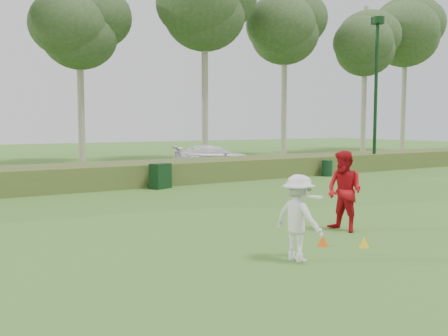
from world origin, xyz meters
TOP-DOWN VIEW (x-y plane):
  - ground at (0.00, 0.00)m, footprint 120.00×120.00m
  - reed_strip at (0.00, 12.00)m, footprint 80.00×3.00m
  - park_road at (0.00, 17.00)m, footprint 80.00×6.00m
  - lamp_post at (14.00, 11.00)m, footprint 0.70×0.70m
  - tree_4 at (2.00, 24.50)m, footprint 6.24×6.24m
  - tree_5 at (10.00, 22.50)m, footprint 7.28×7.28m
  - tree_6 at (18.00, 23.80)m, footprint 7.02×7.02m
  - tree_7 at (26.00, 22.80)m, footprint 6.50×6.50m
  - tree_8 at (33.00, 24.20)m, footprint 8.06×8.06m
  - player_white at (-1.34, -0.71)m, footprint 0.92×1.12m
  - player_red at (1.24, 0.68)m, footprint 0.81×0.99m
  - cone_orange at (-0.18, -0.13)m, footprint 0.22×0.22m
  - cone_yellow at (0.46, -0.65)m, footprint 0.21×0.21m
  - utility_cabinet at (0.89, 10.12)m, footprint 0.91×0.75m
  - trash_bin at (9.70, 10.12)m, footprint 0.67×0.67m
  - car_right at (6.92, 16.19)m, footprint 4.76×2.80m

SIDE VIEW (x-z plane):
  - ground at x=0.00m, z-range 0.00..0.00m
  - park_road at x=0.00m, z-range 0.00..0.06m
  - cone_yellow at x=0.46m, z-range 0.00..0.23m
  - cone_orange at x=-0.18m, z-range 0.00..0.24m
  - trash_bin at x=9.70m, z-range 0.00..0.78m
  - reed_strip at x=0.00m, z-range 0.00..0.90m
  - utility_cabinet at x=0.89m, z-range 0.00..0.98m
  - car_right at x=6.92m, z-range 0.06..1.35m
  - player_white at x=-1.34m, z-range 0.00..1.59m
  - player_red at x=1.24m, z-range 0.00..1.89m
  - lamp_post at x=14.00m, z-range 1.51..9.68m
  - tree_4 at x=2.00m, z-range 2.84..14.34m
  - tree_7 at x=26.00m, z-range 3.09..15.59m
  - tree_6 at x=18.00m, z-range 3.35..16.85m
  - tree_5 at x=10.00m, z-range 3.47..17.47m
  - tree_8 at x=33.00m, z-range 3.73..18.73m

